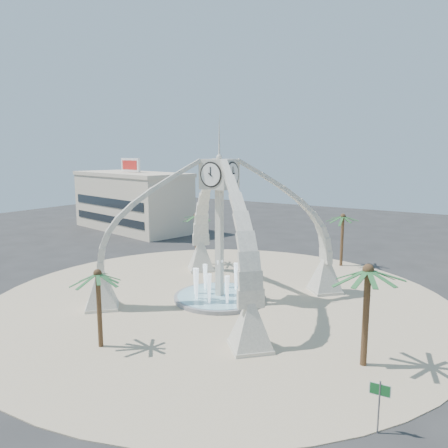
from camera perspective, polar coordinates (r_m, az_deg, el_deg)
The scene contains 10 objects.
ground at distance 39.08m, azimuth -0.59°, elevation -9.86°, with size 140.00×140.00×0.00m, color #282828.
plaza at distance 39.07m, azimuth -0.59°, elevation -9.82°, with size 40.00×40.00×0.06m, color tan.
clock_tower at distance 37.45m, azimuth -0.61°, elevation -0.44°, with size 17.94×17.94×16.30m.
fountain at distance 38.98m, azimuth -0.59°, elevation -9.46°, with size 8.00×8.00×3.62m.
building_nw at distance 74.75m, azimuth -11.95°, elevation 2.98°, with size 23.75×13.73×11.90m.
palm_east at distance 27.15m, azimuth 18.32°, elevation -5.86°, with size 5.27×5.27×6.84m.
palm_west at distance 49.90m, azimuth -3.71°, elevation 0.99°, with size 4.14×4.14×6.34m.
palm_north at distance 50.80m, azimuth 15.28°, elevation 0.89°, with size 3.86×3.86×6.46m.
palm_south at distance 29.68m, azimuth -16.19°, elevation -6.35°, with size 3.76×3.76×5.73m.
street_sign at distance 22.56m, azimuth 19.65°, elevation -20.42°, with size 0.95×0.09×2.59m.
Camera 1 is at (20.26, -30.85, 12.85)m, focal length 35.00 mm.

